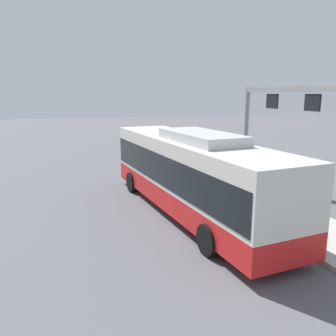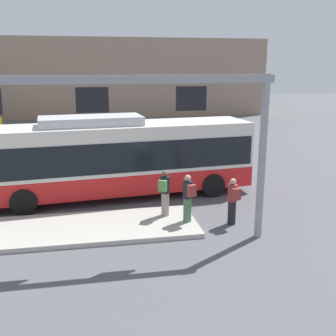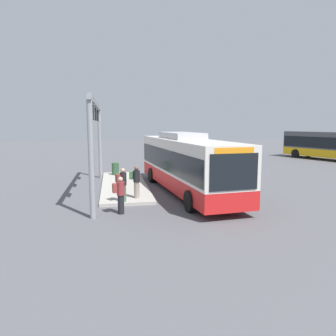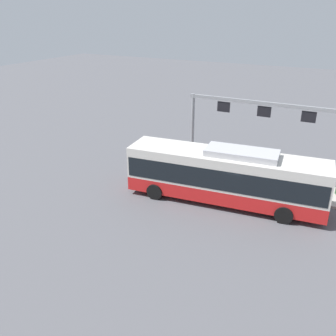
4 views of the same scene
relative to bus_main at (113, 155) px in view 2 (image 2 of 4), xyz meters
name	(u,v)px [view 2 (image 2 of 4)]	position (x,y,z in m)	size (l,w,h in m)	color
ground_plane	(115,196)	(0.01, 0.00, -1.81)	(120.00, 120.00, 0.00)	#56565B
platform_curb	(49,231)	(-2.39, -3.49, -1.73)	(10.00, 2.80, 0.16)	#B2ADA3
bus_main	(113,155)	(0.00, 0.00, 0.00)	(11.83, 3.70, 3.46)	red
person_boarding	(188,197)	(2.31, -3.73, -0.76)	(0.46, 0.59, 1.67)	#476B4C
person_waiting_near	(233,200)	(3.87, -3.90, -0.92)	(0.39, 0.56, 1.67)	black
person_waiting_mid	(165,192)	(1.63, -3.02, -0.76)	(0.53, 0.61, 1.67)	gray
platform_sign_gantry	(93,124)	(-0.78, -5.06, 2.01)	(10.65, 0.24, 5.20)	gray
station_building	(130,77)	(3.69, 30.95, 2.37)	(29.87, 8.00, 8.36)	gray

